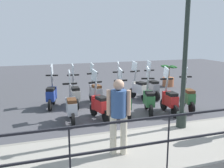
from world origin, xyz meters
TOP-DOWN VIEW (x-y plane):
  - ground_plane at (0.00, 0.00)m, footprint 28.00×28.00m
  - promenade_walkway at (-3.15, 0.00)m, footprint 2.20×20.00m
  - fence_railing at (-4.20, -0.00)m, footprint 0.04×16.03m
  - lamp_post_near at (-2.40, -0.61)m, footprint 0.26×0.90m
  - pedestrian_distant at (-3.31, 1.52)m, footprint 0.41×0.46m
  - potted_palm at (2.97, -3.41)m, footprint 1.06×0.66m
  - scooter_near_0 at (-0.75, -1.94)m, footprint 1.22×0.51m
  - scooter_near_1 at (-0.92, -1.13)m, footprint 1.23×0.44m
  - scooter_near_2 at (-0.64, -0.51)m, footprint 1.20×0.53m
  - scooter_near_3 at (-0.70, 0.41)m, footprint 1.23×0.44m
  - scooter_near_4 at (-0.73, 1.21)m, footprint 1.22×0.50m
  - scooter_near_5 at (-0.70, 2.08)m, footprint 1.23×0.44m
  - scooter_far_0 at (1.06, -1.51)m, footprint 1.23×0.44m
  - scooter_far_1 at (1.01, -0.90)m, footprint 1.22×0.50m
  - scooter_far_2 at (1.01, -0.05)m, footprint 1.21×0.52m
  - scooter_far_3 at (0.98, 0.90)m, footprint 1.23×0.44m
  - scooter_far_4 at (0.86, 1.70)m, footprint 1.23×0.44m
  - scooter_far_5 at (1.04, 2.51)m, footprint 1.21×0.52m

SIDE VIEW (x-z plane):
  - ground_plane at x=0.00m, z-range 0.00..0.00m
  - promenade_walkway at x=-3.15m, z-range 0.00..0.15m
  - potted_palm at x=2.97m, z-range -0.08..0.97m
  - scooter_near_0 at x=-0.75m, z-range -0.29..1.25m
  - scooter_near_1 at x=-0.92m, z-range -0.29..1.25m
  - scooter_near_2 at x=-0.64m, z-range -0.29..1.25m
  - scooter_near_3 at x=-0.70m, z-range -0.29..1.25m
  - scooter_near_4 at x=-0.73m, z-range -0.29..1.25m
  - scooter_near_5 at x=-0.70m, z-range -0.29..1.25m
  - scooter_far_0 at x=1.06m, z-range -0.29..1.25m
  - scooter_far_1 at x=1.01m, z-range -0.29..1.25m
  - scooter_far_2 at x=1.01m, z-range -0.29..1.25m
  - scooter_far_3 at x=0.98m, z-range -0.29..1.25m
  - scooter_far_4 at x=0.86m, z-range -0.29..1.25m
  - scooter_far_5 at x=1.04m, z-range -0.29..1.25m
  - fence_railing at x=-4.20m, z-range 0.38..1.44m
  - pedestrian_distant at x=-3.31m, z-range 0.28..1.87m
  - lamp_post_near at x=-2.40m, z-range -0.10..4.59m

